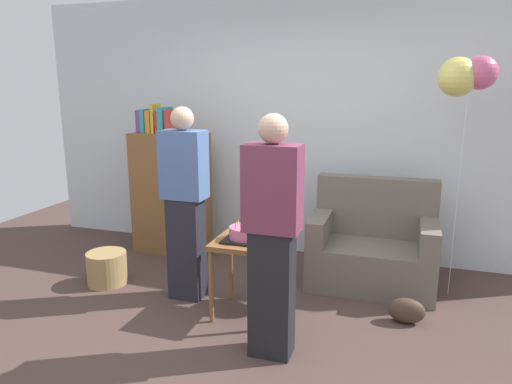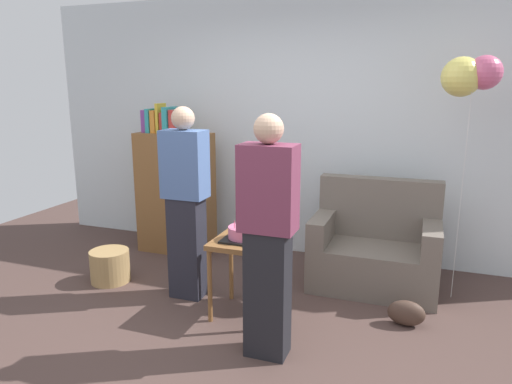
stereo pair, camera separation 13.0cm
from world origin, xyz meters
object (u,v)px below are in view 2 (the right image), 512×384
person_holding_cake (268,238)px  birthday_cake (245,233)px  balloon_bunch (470,75)px  couch (375,250)px  bookshelf (175,190)px  side_table (245,251)px  wicker_basket (110,266)px  person_blowing_candles (186,203)px  handbag (406,313)px

person_holding_cake → birthday_cake: bearing=-31.6°
balloon_bunch → couch: bearing=-177.8°
birthday_cake → person_holding_cake: bearing=-54.0°
bookshelf → side_table: bearing=-42.0°
side_table → wicker_basket: 1.47m
bookshelf → person_holding_cake: (1.60, -1.60, 0.15)m
person_blowing_candles → balloon_bunch: 2.51m
birthday_cake → couch: bearing=45.5°
person_holding_cake → wicker_basket: person_holding_cake is taller
person_blowing_candles → handbag: bearing=5.6°
side_table → birthday_cake: (0.00, 0.00, 0.15)m
person_holding_cake → balloon_bunch: balloon_bunch is taller
handbag → balloon_bunch: (0.33, 0.70, 1.77)m
couch → side_table: (-0.90, -0.92, 0.19)m
couch → person_holding_cake: (-0.56, -1.40, 0.49)m
couch → bookshelf: (-2.15, 0.20, 0.34)m
side_table → person_blowing_candles: person_blowing_candles is taller
birthday_cake → handbag: 1.37m
couch → side_table: bearing=-134.5°
bookshelf → person_holding_cake: person_holding_cake is taller
handbag → bookshelf: bearing=160.4°
birthday_cake → person_holding_cake: 0.61m
birthday_cake → person_holding_cake: size_ratio=0.20×
person_holding_cake → wicker_basket: (-1.76, 0.64, -0.68)m
bookshelf → person_blowing_candles: size_ratio=0.99×
bookshelf → handbag: bookshelf is taller
couch → birthday_cake: 1.33m
bookshelf → person_holding_cake: size_ratio=0.99×
bookshelf → side_table: bookshelf is taller
person_blowing_candles → balloon_bunch: size_ratio=0.81×
side_table → birthday_cake: size_ratio=1.95×
couch → person_holding_cake: person_holding_cake is taller
wicker_basket → handbag: (2.64, 0.08, -0.05)m
person_holding_cake → wicker_basket: bearing=2.5°
side_table → couch: bearing=45.5°
couch → person_blowing_candles: bearing=-152.5°
bookshelf → couch: bearing=-5.4°
person_blowing_candles → birthday_cake: bearing=-11.4°
couch → birthday_cake: size_ratio=3.44×
person_blowing_candles → balloon_bunch: balloon_bunch is taller
person_blowing_candles → side_table: bearing=-11.4°
birthday_cake → balloon_bunch: size_ratio=0.16×
couch → bookshelf: bearing=174.6°
side_table → person_blowing_candles: (-0.59, 0.15, 0.30)m
couch → wicker_basket: couch is taller
person_holding_cake → balloon_bunch: size_ratio=0.81×
bookshelf → wicker_basket: (-0.17, -0.96, -0.53)m
bookshelf → balloon_bunch: size_ratio=0.79×
birthday_cake → balloon_bunch: 2.18m
birthday_cake → bookshelf: bearing=138.0°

